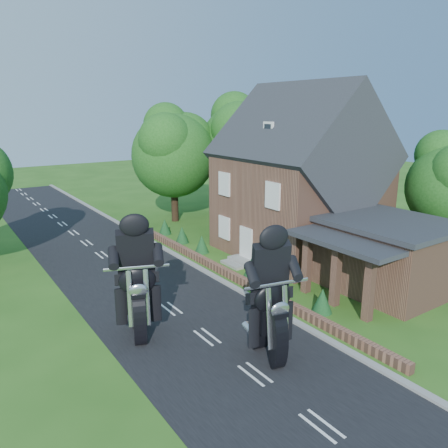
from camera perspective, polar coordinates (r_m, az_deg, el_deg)
ground at (r=17.58m, az=-2.22°, el=-14.55°), size 120.00×120.00×0.00m
road at (r=17.57m, az=-2.22°, el=-14.52°), size 7.00×80.00×0.02m
kerb at (r=19.51m, az=7.06°, el=-11.33°), size 0.30×80.00×0.12m
garden_wall at (r=23.43m, az=0.15°, el=-6.26°), size 0.30×22.00×0.40m
house at (r=26.94m, az=9.89°, el=5.43°), size 9.54×8.64×10.24m
annex at (r=22.79m, az=20.42°, el=-3.67°), size 7.05×5.94×3.44m
tree_house_right at (r=33.06m, az=14.53°, el=8.34°), size 6.51×6.00×8.40m
tree_behind_house at (r=36.78m, az=3.04°, el=11.01°), size 7.81×7.20×10.08m
tree_behind_left at (r=34.37m, az=-6.11°, el=9.87°), size 6.94×6.40×9.16m
shrub_a at (r=19.72m, az=12.71°, el=-9.73°), size 0.90×0.90×1.10m
shrub_b at (r=21.34m, az=7.78°, el=-7.56°), size 0.90×0.90×1.10m
shrub_c at (r=23.11m, az=3.62°, el=-5.67°), size 0.90×0.90×1.10m
shrub_d at (r=27.00m, az=-2.92°, el=-2.62°), size 0.90×0.90×1.10m
shrub_e at (r=29.08m, az=-5.50°, el=-1.40°), size 0.90×0.90×1.10m
shrub_f at (r=31.22m, az=-7.73°, el=-0.35°), size 0.90×0.90×1.10m
motorcycle_lead at (r=15.99m, az=5.83°, el=-14.76°), size 0.74×1.64×1.48m
motorcycle_follow at (r=17.59m, az=-11.02°, el=-12.07°), size 0.95×1.64×1.49m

